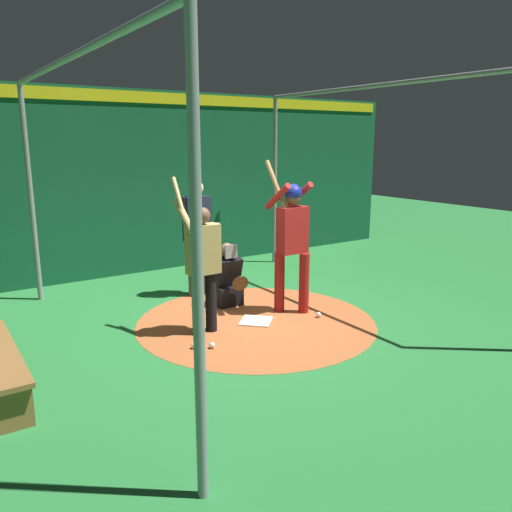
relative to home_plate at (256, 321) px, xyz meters
name	(u,v)px	position (x,y,z in m)	size (l,w,h in m)	color
ground_plane	(256,322)	(0.00, 0.00, -0.01)	(27.74, 27.74, 0.00)	#287A38
dirt_circle	(256,321)	(0.00, 0.00, -0.01)	(3.35, 3.35, 0.01)	#B76033
home_plate	(256,321)	(0.00, 0.00, 0.00)	(0.42, 0.42, 0.01)	white
batter	(292,234)	(-0.08, 0.67, 1.16)	(0.68, 0.49, 2.22)	maroon
catcher	(228,281)	(-0.86, 0.05, 0.38)	(0.58, 0.40, 0.99)	black
umpire	(197,231)	(-1.58, -0.08, 1.06)	(0.24, 0.49, 1.88)	#4C4C51
visitor	(203,261)	(-0.05, -0.80, 0.96)	(0.55, 0.50, 2.04)	black
back_wall	(151,182)	(-3.61, 0.00, 1.70)	(0.23, 11.74, 3.40)	#145133
cage_frame	(256,155)	(0.00, 0.00, 2.29)	(5.64, 4.70, 3.35)	gray
baseball_0	(319,315)	(0.36, 0.84, 0.03)	(0.07, 0.07, 0.07)	white
baseball_1	(212,345)	(0.49, -0.98, 0.03)	(0.07, 0.07, 0.07)	white
baseball_2	(194,345)	(0.37, -1.16, 0.03)	(0.07, 0.07, 0.07)	white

